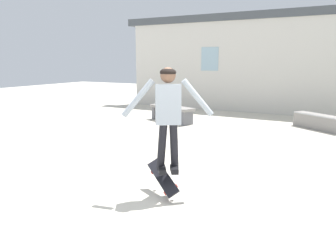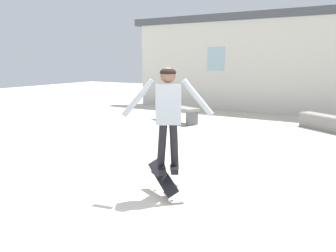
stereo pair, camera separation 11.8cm
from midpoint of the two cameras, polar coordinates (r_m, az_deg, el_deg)
ground_plane at (r=4.02m, az=3.47°, el=-17.35°), size 40.00×40.00×0.00m
building_backdrop at (r=12.43m, az=23.20°, el=10.34°), size 13.94×0.52×4.86m
park_bench at (r=10.42m, az=1.83°, el=2.71°), size 1.73×1.04×0.50m
skate_ledge at (r=10.21m, az=26.06°, el=0.51°), size 1.48×1.17×0.42m
skater at (r=4.47m, az=0.76°, el=2.75°), size 1.10×0.76×1.46m
skateboard_flipping at (r=4.78m, az=-0.19°, el=-8.92°), size 0.70×0.53×0.39m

